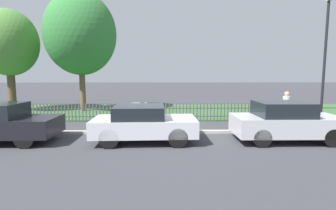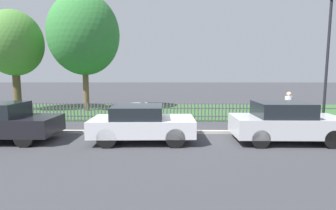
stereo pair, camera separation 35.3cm
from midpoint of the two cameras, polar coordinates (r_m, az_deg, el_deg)
The scene contains 12 objects.
ground_plane at distance 11.05m, azimuth -1.85°, elevation -6.28°, with size 120.00×120.00×0.00m, color #38383D.
kerb_stone at distance 11.14m, azimuth -1.83°, elevation -5.86°, with size 41.55×0.20×0.12m, color #B2ADA3.
grass_strip at distance 17.42m, azimuth -0.94°, elevation -1.36°, with size 41.55×7.46×0.01m, color #33602D.
park_fence at distance 13.68m, azimuth -1.36°, elevation -1.62°, with size 41.55×0.05×0.98m.
parked_car_silver_hatchback at distance 11.46m, azimuth -32.03°, elevation -3.09°, with size 4.08×1.77×1.45m.
parked_car_black_saloon at distance 9.73m, azimuth -4.73°, elevation -3.89°, with size 3.81×1.98×1.35m.
parked_car_navy_estate at distance 10.60m, azimuth 25.09°, elevation -3.39°, with size 3.92×1.82×1.48m.
covered_motorcycle at distance 12.41m, azimuth -5.78°, elevation -1.54°, with size 1.99×0.87×1.16m.
tree_nearest_kerb at distance 20.24m, azimuth -30.09°, elevation 11.48°, with size 3.70×3.70×6.61m.
tree_behind_motorcycle at distance 18.56m, azimuth -17.29°, elevation 14.43°, with size 4.62×4.62×7.71m.
pedestrian_near_fence at distance 13.71m, azimuth 25.38°, elevation -0.39°, with size 0.44×0.44×1.66m.
street_lamp at distance 13.20m, azimuth 32.40°, elevation 10.58°, with size 0.20×0.79×5.74m.
Camera 2 is at (0.64, -10.75, 2.54)m, focal length 28.00 mm.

